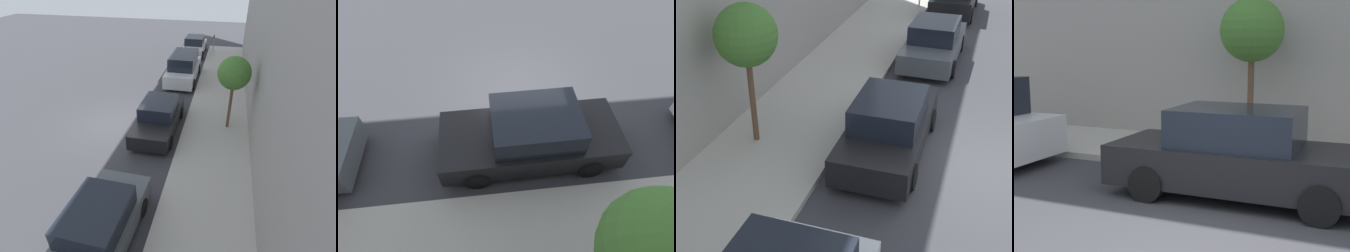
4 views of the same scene
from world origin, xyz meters
The scene contains 4 objects.
ground_plane centered at (0.00, 0.00, 0.00)m, with size 60.00×60.00×0.00m, color #38383D.
sidewalk centered at (5.09, 0.00, 0.07)m, with size 3.18×32.00×0.15m.
parked_sedan_third centered at (2.30, -0.01, 0.73)m, with size 1.92×4.51×1.54m.
street_tree centered at (5.64, 0.75, 2.93)m, with size 1.51×1.51×3.56m.
Camera 4 is at (-5.22, -2.15, 2.53)m, focal length 50.00 mm.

